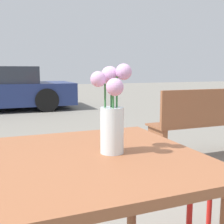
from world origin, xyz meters
TOP-DOWN VIEW (x-y plane):
  - table_front at (0.00, 0.00)m, footprint 0.82×0.81m
  - flower_vase at (0.10, -0.01)m, footprint 0.15×0.15m
  - bench_near at (2.06, 1.58)m, footprint 1.55×0.40m

SIDE VIEW (x-z plane):
  - bench_near at x=2.06m, z-range 0.03..0.88m
  - table_front at x=0.00m, z-range 0.26..1.01m
  - flower_vase at x=0.10m, z-range 0.73..1.06m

